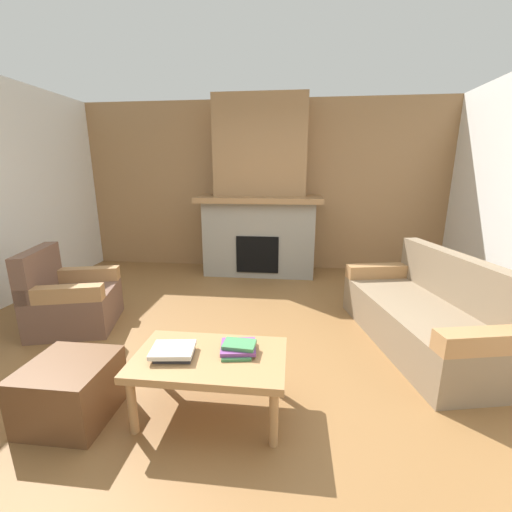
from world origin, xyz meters
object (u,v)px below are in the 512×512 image
at_px(armchair, 71,300).
at_px(fireplace, 260,200).
at_px(coffee_table, 210,363).
at_px(ottoman, 71,390).
at_px(couch, 427,315).

bearing_deg(armchair, fireplace, 51.00).
bearing_deg(coffee_table, ottoman, -170.77).
height_order(couch, coffee_table, couch).
xyz_separation_m(couch, armchair, (-3.59, -0.04, 0.01)).
distance_m(couch, armchair, 3.59).
height_order(fireplace, couch, fireplace).
height_order(couch, ottoman, couch).
xyz_separation_m(fireplace, coffee_table, (0.00, -3.30, -0.79)).
bearing_deg(fireplace, coffee_table, -89.99).
bearing_deg(coffee_table, fireplace, 90.01).
bearing_deg(fireplace, armchair, -129.00).
height_order(couch, armchair, same).
relative_size(fireplace, ottoman, 5.19).
bearing_deg(fireplace, ottoman, -104.82).
xyz_separation_m(fireplace, armchair, (-1.78, -2.20, -0.87)).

